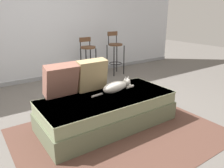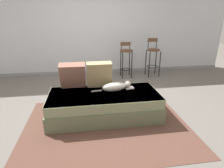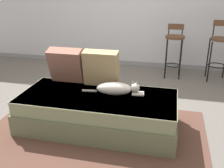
{
  "view_description": "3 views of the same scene",
  "coord_description": "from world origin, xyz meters",
  "px_view_note": "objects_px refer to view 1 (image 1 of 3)",
  "views": [
    {
      "loc": [
        -1.52,
        -2.71,
        1.53
      ],
      "look_at": [
        0.15,
        -0.3,
        0.54
      ],
      "focal_mm": 35.0,
      "sensor_mm": 36.0,
      "label": 1
    },
    {
      "loc": [
        -0.3,
        -3.26,
        1.66
      ],
      "look_at": [
        0.15,
        -0.3,
        0.54
      ],
      "focal_mm": 30.0,
      "sensor_mm": 36.0,
      "label": 2
    },
    {
      "loc": [
        0.8,
        -3.09,
        1.68
      ],
      "look_at": [
        0.15,
        -0.3,
        0.54
      ],
      "focal_mm": 42.0,
      "sensor_mm": 36.0,
      "label": 3
    }
  ],
  "objects_px": {
    "throw_pillow_corner": "(61,80)",
    "bar_stool_by_doorway": "(115,50)",
    "cat": "(116,86)",
    "throw_pillow_middle": "(92,75)",
    "couch": "(107,110)",
    "bar_stool_near_window": "(88,53)"
  },
  "relations": [
    {
      "from": "cat",
      "to": "bar_stool_by_doorway",
      "type": "bearing_deg",
      "value": 55.01
    },
    {
      "from": "couch",
      "to": "throw_pillow_middle",
      "type": "bearing_deg",
      "value": 97.76
    },
    {
      "from": "couch",
      "to": "throw_pillow_middle",
      "type": "height_order",
      "value": "throw_pillow_middle"
    },
    {
      "from": "throw_pillow_middle",
      "to": "cat",
      "type": "height_order",
      "value": "throw_pillow_middle"
    },
    {
      "from": "bar_stool_by_doorway",
      "to": "couch",
      "type": "bearing_deg",
      "value": -127.81
    },
    {
      "from": "throw_pillow_middle",
      "to": "bar_stool_near_window",
      "type": "height_order",
      "value": "bar_stool_near_window"
    },
    {
      "from": "throw_pillow_corner",
      "to": "bar_stool_by_doorway",
      "type": "distance_m",
      "value": 2.75
    },
    {
      "from": "cat",
      "to": "bar_stool_by_doorway",
      "type": "relative_size",
      "value": 0.71
    },
    {
      "from": "cat",
      "to": "throw_pillow_middle",
      "type": "bearing_deg",
      "value": 135.57
    },
    {
      "from": "couch",
      "to": "bar_stool_near_window",
      "type": "bearing_deg",
      "value": 67.85
    },
    {
      "from": "throw_pillow_middle",
      "to": "bar_stool_by_doorway",
      "type": "xyz_separation_m",
      "value": [
        1.66,
        1.74,
        -0.05
      ]
    },
    {
      "from": "throw_pillow_middle",
      "to": "throw_pillow_corner",
      "type": "bearing_deg",
      "value": 179.82
    },
    {
      "from": "cat",
      "to": "throw_pillow_corner",
      "type": "bearing_deg",
      "value": 160.58
    },
    {
      "from": "cat",
      "to": "bar_stool_by_doorway",
      "type": "distance_m",
      "value": 2.44
    },
    {
      "from": "bar_stool_by_doorway",
      "to": "throw_pillow_corner",
      "type": "bearing_deg",
      "value": -140.63
    },
    {
      "from": "bar_stool_by_doorway",
      "to": "bar_stool_near_window",
      "type": "bearing_deg",
      "value": -179.99
    },
    {
      "from": "couch",
      "to": "bar_stool_by_doorway",
      "type": "bearing_deg",
      "value": 52.19
    },
    {
      "from": "throw_pillow_corner",
      "to": "cat",
      "type": "xyz_separation_m",
      "value": [
        0.72,
        -0.26,
        -0.16
      ]
    },
    {
      "from": "throw_pillow_middle",
      "to": "bar_stool_by_doorway",
      "type": "bearing_deg",
      "value": 46.45
    },
    {
      "from": "bar_stool_near_window",
      "to": "couch",
      "type": "bearing_deg",
      "value": -112.15
    },
    {
      "from": "throw_pillow_corner",
      "to": "throw_pillow_middle",
      "type": "height_order",
      "value": "throw_pillow_corner"
    },
    {
      "from": "throw_pillow_middle",
      "to": "bar_stool_by_doorway",
      "type": "height_order",
      "value": "bar_stool_by_doorway"
    }
  ]
}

